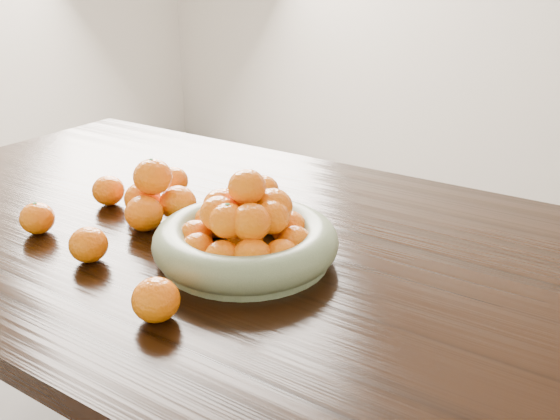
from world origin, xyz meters
The scene contains 9 objects.
dining_table centered at (0.00, 0.00, 0.66)m, with size 2.00×1.00×0.75m.
fruit_bowl centered at (0.00, -0.08, 0.80)m, with size 0.32×0.32×0.17m.
orange_pyramid centered at (-0.26, -0.04, 0.80)m, with size 0.15×0.15×0.13m.
loose_orange_0 centered at (-0.41, -0.21, 0.78)m, with size 0.07×0.07×0.06m, color orange.
loose_orange_1 centered at (-0.23, -0.24, 0.78)m, with size 0.07×0.07×0.06m, color orange.
loose_orange_2 centered at (0.00, -0.31, 0.78)m, with size 0.07×0.07×0.07m, color orange.
loose_orange_3 centered at (-0.41, -0.03, 0.78)m, with size 0.07×0.07×0.06m, color orange.
loose_orange_4 centered at (-0.13, 0.15, 0.78)m, with size 0.07×0.07×0.06m, color orange.
loose_orange_5 centered at (-0.34, 0.09, 0.78)m, with size 0.07×0.07×0.06m, color orange.
Camera 1 is at (0.59, -0.87, 1.25)m, focal length 40.00 mm.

